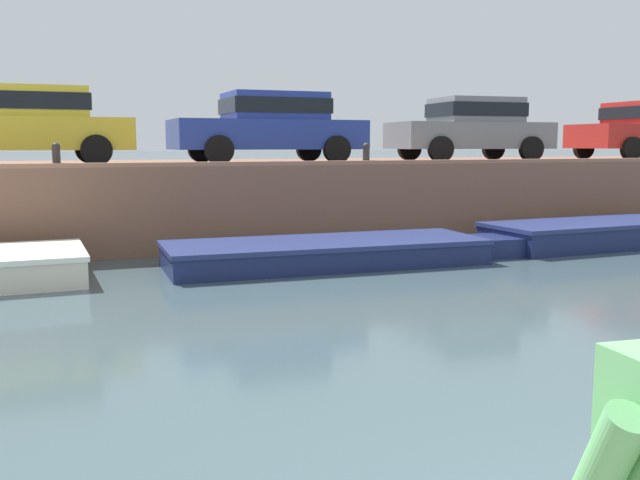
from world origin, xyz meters
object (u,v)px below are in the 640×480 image
Objects in this scene: car_left_inner_yellow at (29,122)px; car_centre_blue at (270,125)px; car_right_inner_grey at (472,127)px; boat_moored_central_navy at (340,252)px; boat_moored_east_navy at (610,233)px; mooring_bollard_east at (366,153)px; mooring_bollard_mid at (56,154)px.

car_left_inner_yellow and car_centre_blue have the same top height.
car_centre_blue is 1.06× the size of car_right_inner_grey.
car_right_inner_grey is (5.08, 3.92, 2.31)m from boat_moored_central_navy.
boat_moored_east_navy reaches higher than boat_moored_central_navy.
boat_moored_east_navy is at bearing -30.17° from car_centre_blue.
mooring_bollard_east is (1.56, -1.75, -0.61)m from car_centre_blue.
car_right_inner_grey is (10.17, -0.00, -0.00)m from car_left_inner_yellow.
car_right_inner_grey is at bearing 37.61° from boat_moored_central_navy.
mooring_bollard_mid is at bearing 154.78° from boat_moored_central_navy.
car_left_inner_yellow is 1.03× the size of car_right_inner_grey.
car_left_inner_yellow is 9.21× the size of mooring_bollard_east.
boat_moored_east_navy is at bearing -17.99° from car_left_inner_yellow.
car_right_inner_grey is at bearing 106.87° from boat_moored_east_navy.
mooring_bollard_mid is (0.48, -1.75, -0.61)m from car_left_inner_yellow.
mooring_bollard_east is at bearing -15.01° from car_left_inner_yellow.
car_centre_blue is 9.53× the size of mooring_bollard_east.
car_left_inner_yellow is 0.97× the size of car_centre_blue.
boat_moored_central_navy is at bearing -25.22° from mooring_bollard_mid.
car_right_inner_grey is (-1.11, 3.66, 2.27)m from boat_moored_east_navy.
mooring_bollard_mid reaches higher than boat_moored_east_navy.
car_centre_blue reaches higher than boat_moored_east_navy.
mooring_bollard_east is at bearing 158.06° from boat_moored_east_navy.
car_left_inner_yellow is at bearing 179.97° from car_right_inner_grey.
car_centre_blue is at bearing 91.50° from boat_moored_central_navy.
mooring_bollard_east is (6.54, -1.75, -0.61)m from car_left_inner_yellow.
car_right_inner_grey is 9.86m from mooring_bollard_mid.
car_left_inner_yellow is 6.80m from mooring_bollard_east.
car_right_inner_grey is 8.98× the size of mooring_bollard_mid.
boat_moored_central_navy is 1.10× the size of boat_moored_east_navy.
mooring_bollard_east is at bearing 0.00° from mooring_bollard_mid.
boat_moored_east_navy is at bearing -73.13° from car_right_inner_grey.
boat_moored_central_navy is at bearing -142.39° from car_right_inner_grey.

